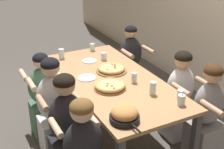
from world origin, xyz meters
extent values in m
plane|color=#514C47|center=(0.00, 0.00, 0.00)|extent=(18.00, 18.00, 0.00)
cube|color=tan|center=(0.00, 0.00, 0.75)|extent=(2.09, 0.98, 0.04)
cube|color=#4C4C51|center=(-0.98, -0.43, 0.36)|extent=(0.07, 0.07, 0.73)
cube|color=#4C4C51|center=(-0.98, 0.43, 0.36)|extent=(0.07, 0.07, 0.73)
cube|color=#4C4C51|center=(0.98, 0.43, 0.36)|extent=(0.07, 0.07, 0.73)
cylinder|color=#996B42|center=(-0.18, 0.08, 0.78)|extent=(0.37, 0.37, 0.02)
torus|color=tan|center=(-0.18, 0.08, 0.81)|extent=(0.32, 0.32, 0.04)
cylinder|color=#E5C675|center=(-0.18, 0.08, 0.80)|extent=(0.27, 0.27, 0.03)
cylinder|color=#C6422D|center=(-0.13, 0.11, 0.82)|extent=(0.02, 0.02, 0.01)
cylinder|color=#C6422D|center=(-0.20, 0.14, 0.82)|extent=(0.02, 0.02, 0.01)
cylinder|color=#C6422D|center=(-0.26, 0.13, 0.82)|extent=(0.02, 0.02, 0.01)
cylinder|color=#C6422D|center=(-0.17, 0.13, 0.82)|extent=(0.02, 0.02, 0.01)
cylinder|color=#C6422D|center=(-0.23, 0.16, 0.82)|extent=(0.02, 0.02, 0.01)
cylinder|color=#C6422D|center=(-0.13, 0.01, 0.82)|extent=(0.02, 0.02, 0.01)
cylinder|color=#996B42|center=(0.21, -0.13, 0.78)|extent=(0.35, 0.35, 0.02)
torus|color=tan|center=(0.21, -0.13, 0.81)|extent=(0.33, 0.33, 0.04)
cylinder|color=#E5C675|center=(0.21, -0.13, 0.80)|extent=(0.28, 0.28, 0.03)
cylinder|color=#C6422D|center=(0.24, -0.18, 0.82)|extent=(0.02, 0.02, 0.01)
cylinder|color=#C6422D|center=(0.26, -0.14, 0.82)|extent=(0.02, 0.02, 0.01)
cylinder|color=#C6422D|center=(0.19, -0.15, 0.82)|extent=(0.02, 0.02, 0.01)
cylinder|color=#C6422D|center=(0.32, -0.14, 0.82)|extent=(0.02, 0.02, 0.01)
cylinder|color=black|center=(0.83, -0.30, 0.80)|extent=(0.27, 0.27, 0.05)
cylinder|color=black|center=(1.03, -0.30, 0.81)|extent=(0.12, 0.02, 0.02)
ellipsoid|color=#D68E4C|center=(0.83, -0.30, 0.85)|extent=(0.24, 0.24, 0.13)
cylinder|color=white|center=(-0.14, -0.25, 0.78)|extent=(0.21, 0.21, 0.01)
cube|color=#B7B7BC|center=(-0.14, -0.25, 0.78)|extent=(0.15, 0.02, 0.01)
cylinder|color=white|center=(-0.59, -0.02, 0.78)|extent=(0.19, 0.19, 0.01)
cube|color=#B7B7BC|center=(-0.59, -0.02, 0.78)|extent=(0.04, 0.13, 0.01)
cylinder|color=silver|center=(0.84, 0.32, 0.82)|extent=(0.08, 0.08, 0.11)
cylinder|color=#1EA8DB|center=(0.84, 0.32, 0.81)|extent=(0.07, 0.07, 0.08)
cylinder|color=black|center=(0.86, 0.32, 0.84)|extent=(0.00, 0.02, 0.14)
cylinder|color=silver|center=(0.53, 0.20, 0.84)|extent=(0.07, 0.07, 0.14)
cylinder|color=silver|center=(0.53, 0.20, 0.81)|extent=(0.06, 0.06, 0.08)
cylinder|color=silver|center=(0.75, 0.39, 0.82)|extent=(0.07, 0.07, 0.10)
cylinder|color=black|center=(0.75, 0.39, 0.80)|extent=(0.06, 0.06, 0.06)
cylinder|color=silver|center=(-0.93, 0.17, 0.82)|extent=(0.07, 0.07, 0.10)
cylinder|color=silver|center=(0.21, 0.17, 0.83)|extent=(0.06, 0.06, 0.12)
cylinder|color=black|center=(0.21, 0.17, 0.80)|extent=(0.05, 0.05, 0.05)
cylinder|color=silver|center=(-0.55, 0.16, 0.82)|extent=(0.08, 0.08, 0.10)
cylinder|color=black|center=(-0.55, 0.16, 0.81)|extent=(0.07, 0.07, 0.07)
cylinder|color=silver|center=(-0.85, -0.31, 0.84)|extent=(0.07, 0.07, 0.13)
cylinder|color=black|center=(-0.85, -0.31, 0.80)|extent=(0.07, 0.07, 0.06)
cube|color=silver|center=(0.37, 0.71, 0.22)|extent=(0.32, 0.34, 0.43)
ellipsoid|color=silver|center=(0.37, 0.71, 0.67)|extent=(0.24, 0.36, 0.47)
sphere|color=tan|center=(0.37, 0.71, 1.00)|extent=(0.20, 0.20, 0.20)
ellipsoid|color=black|center=(0.37, 0.71, 1.04)|extent=(0.20, 0.20, 0.14)
cylinder|color=tan|center=(0.57, 0.88, 0.76)|extent=(0.28, 0.06, 0.06)
cylinder|color=tan|center=(0.57, 0.54, 0.76)|extent=(0.28, 0.06, 0.06)
ellipsoid|color=#232328|center=(0.83, -0.71, 0.67)|extent=(0.24, 0.36, 0.46)
sphere|color=beige|center=(0.83, -0.71, 0.99)|extent=(0.20, 0.20, 0.20)
ellipsoid|color=brown|center=(0.83, -0.71, 1.02)|extent=(0.20, 0.20, 0.14)
cylinder|color=beige|center=(0.63, -0.88, 0.75)|extent=(0.28, 0.06, 0.06)
cylinder|color=beige|center=(0.63, -0.54, 0.75)|extent=(0.28, 0.06, 0.06)
cube|color=silver|center=(0.00, -0.71, 0.22)|extent=(0.32, 0.34, 0.43)
ellipsoid|color=silver|center=(0.00, -0.71, 0.70)|extent=(0.24, 0.36, 0.53)
sphere|color=beige|center=(0.00, -0.71, 1.05)|extent=(0.19, 0.19, 0.19)
ellipsoid|color=black|center=(0.00, -0.71, 1.09)|extent=(0.20, 0.20, 0.14)
cylinder|color=beige|center=(-0.20, -0.88, 0.81)|extent=(0.28, 0.06, 0.06)
cylinder|color=beige|center=(-0.20, -0.54, 0.81)|extent=(0.28, 0.06, 0.06)
cube|color=#99999E|center=(0.83, 0.71, 0.22)|extent=(0.32, 0.34, 0.43)
ellipsoid|color=#99999E|center=(0.83, 0.71, 0.68)|extent=(0.24, 0.36, 0.49)
sphere|color=tan|center=(0.83, 0.71, 1.02)|extent=(0.19, 0.19, 0.19)
ellipsoid|color=#422814|center=(0.83, 0.71, 1.05)|extent=(0.20, 0.20, 0.14)
cylinder|color=tan|center=(1.04, 0.54, 0.78)|extent=(0.28, 0.06, 0.06)
cube|color=#477556|center=(-0.39, -0.71, 0.22)|extent=(0.32, 0.34, 0.43)
ellipsoid|color=#477556|center=(-0.39, -0.71, 0.67)|extent=(0.24, 0.36, 0.46)
sphere|color=beige|center=(-0.39, -0.71, 0.98)|extent=(0.18, 0.18, 0.18)
ellipsoid|color=black|center=(-0.39, -0.71, 1.01)|extent=(0.18, 0.18, 0.12)
cylinder|color=beige|center=(-0.59, -0.88, 0.76)|extent=(0.28, 0.06, 0.06)
cylinder|color=beige|center=(-0.59, -0.54, 0.76)|extent=(0.28, 0.06, 0.06)
ellipsoid|color=#232328|center=(0.42, -0.71, 0.69)|extent=(0.24, 0.36, 0.51)
sphere|color=tan|center=(0.42, -0.71, 1.04)|extent=(0.20, 0.20, 0.20)
ellipsoid|color=black|center=(0.42, -0.71, 1.08)|extent=(0.21, 0.21, 0.14)
cylinder|color=tan|center=(0.22, -0.88, 0.79)|extent=(0.28, 0.06, 0.06)
cylinder|color=tan|center=(0.22, -0.54, 0.79)|extent=(0.28, 0.06, 0.06)
cube|color=#232328|center=(-0.78, 0.71, 0.22)|extent=(0.32, 0.34, 0.43)
ellipsoid|color=#232328|center=(-0.78, 0.71, 0.68)|extent=(0.24, 0.36, 0.49)
sphere|color=tan|center=(-0.78, 0.71, 1.01)|extent=(0.17, 0.17, 0.17)
ellipsoid|color=black|center=(-0.78, 0.71, 1.04)|extent=(0.18, 0.18, 0.12)
cylinder|color=tan|center=(-0.58, 0.88, 0.78)|extent=(0.28, 0.06, 0.06)
cylinder|color=tan|center=(-0.58, 0.54, 0.78)|extent=(0.28, 0.06, 0.06)
camera|label=1|loc=(2.87, -1.49, 2.33)|focal=50.00mm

